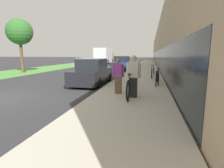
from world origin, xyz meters
name	(u,v)px	position (x,y,z in m)	size (l,w,h in m)	color
sidewalk_slab	(145,66)	(5.65, 21.00, 0.08)	(3.31, 70.00, 0.16)	#BCB5A5
storefront_facade	(184,47)	(12.34, 29.00, 3.14)	(10.01, 70.00, 6.29)	tan
lawn_strip	(77,64)	(-7.07, 25.00, 0.01)	(5.35, 70.00, 0.03)	#518E42
tandem_bicycle	(131,85)	(5.63, 1.46, 0.57)	(0.52, 2.75, 0.98)	black
person_rider	(134,76)	(5.76, 1.11, 0.99)	(0.57, 0.22, 1.67)	black
person_bystander	(118,76)	(5.05, 1.71, 0.93)	(0.52, 0.20, 1.53)	brown
bike_rack_hoop	(156,77)	(6.72, 3.83, 0.67)	(0.05, 0.60, 0.84)	black
cruiser_bike_nearest	(158,77)	(6.85, 4.78, 0.55)	(0.52, 1.85, 0.95)	black
cruiser_bike_middle	(152,72)	(6.51, 7.32, 0.55)	(0.52, 1.72, 0.94)	black
cruiser_bike_farthest	(154,70)	(6.69, 9.75, 0.52)	(0.52, 1.63, 0.86)	black
parked_sedan_curbside	(92,73)	(2.84, 4.71, 0.71)	(1.79, 4.22, 1.64)	black
vintage_roadster_curbside	(114,69)	(3.00, 10.41, 0.44)	(1.76, 3.97, 1.02)	navy
parked_sedan_far	(122,64)	(2.98, 15.54, 0.74)	(1.98, 4.03, 1.65)	navy
moving_truck	(104,56)	(-2.64, 28.19, 1.53)	(2.52, 6.95, 3.04)	orange
street_tree_near	(20,32)	(-6.19, 9.53, 3.98)	(2.48, 2.48, 5.26)	brown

